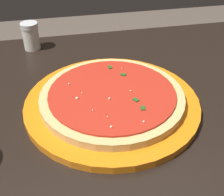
{
  "coord_description": "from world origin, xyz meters",
  "views": [
    {
      "loc": [
        0.1,
        0.48,
        1.1
      ],
      "look_at": [
        0.01,
        0.02,
        0.75
      ],
      "focal_mm": 46.54,
      "sensor_mm": 36.0,
      "label": 1
    }
  ],
  "objects": [
    {
      "name": "restaurant_table",
      "position": [
        0.0,
        0.0,
        0.58
      ],
      "size": [
        1.01,
        0.71,
        0.73
      ],
      "color": "black",
      "rests_on": "ground_plane"
    },
    {
      "name": "serving_plate",
      "position": [
        0.01,
        0.02,
        0.74
      ],
      "size": [
        0.35,
        0.35,
        0.02
      ],
      "primitive_type": "cylinder",
      "color": "orange",
      "rests_on": "restaurant_table"
    },
    {
      "name": "pizza",
      "position": [
        0.01,
        0.02,
        0.76
      ],
      "size": [
        0.29,
        0.29,
        0.02
      ],
      "color": "#DBB26B",
      "rests_on": "serving_plate"
    },
    {
      "name": "parmesan_shaker",
      "position": [
        0.17,
        -0.28,
        0.77
      ],
      "size": [
        0.05,
        0.05,
        0.07
      ],
      "color": "silver",
      "rests_on": "restaurant_table"
    }
  ]
}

